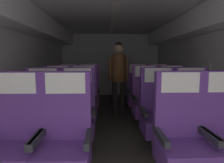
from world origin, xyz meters
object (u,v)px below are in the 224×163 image
at_px(seat_d_right_window, 138,93).
at_px(seat_c_left_aisle, 84,102).
at_px(seat_b_left_aisle, 78,115).
at_px(seat_d_left_aisle, 88,93).
at_px(seat_b_right_window, 158,114).
at_px(seat_d_right_aisle, 159,93).
at_px(seat_b_right_aisle, 192,114).
at_px(seat_a_left_aisle, 65,142).
at_px(seat_c_right_window, 146,101).
at_px(seat_a_left_window, 15,142).
at_px(seat_a_right_window, 182,140).
at_px(seat_b_left_window, 43,116).
at_px(seat_c_left_window, 58,102).
at_px(seat_c_right_aisle, 172,101).
at_px(seat_d_left_window, 68,93).
at_px(flight_attendant, 118,71).

bearing_deg(seat_d_right_window, seat_c_left_aisle, -143.90).
height_order(seat_b_left_aisle, seat_d_left_aisle, same).
relative_size(seat_b_right_window, seat_d_right_aisle, 1.00).
bearing_deg(seat_d_right_window, seat_b_right_aisle, -73.53).
bearing_deg(seat_b_right_aisle, seat_d_right_aisle, 90.47).
distance_m(seat_a_left_aisle, seat_b_right_window, 1.40).
distance_m(seat_c_left_aisle, seat_c_right_window, 1.14).
distance_m(seat_a_left_window, seat_d_left_aisle, 2.52).
relative_size(seat_a_left_window, seat_b_right_window, 1.00).
relative_size(seat_c_right_window, seat_d_right_aisle, 1.00).
distance_m(seat_b_left_aisle, seat_b_right_window, 1.13).
bearing_deg(seat_a_left_window, seat_a_left_aisle, -1.66).
height_order(seat_a_right_window, seat_d_left_aisle, same).
xyz_separation_m(seat_c_right_window, seat_d_left_aisle, (-1.13, 0.83, 0.00)).
bearing_deg(seat_a_left_window, seat_b_left_window, 90.44).
distance_m(seat_b_left_window, seat_c_left_window, 0.83).
relative_size(seat_a_left_window, seat_c_right_aisle, 1.00).
relative_size(seat_b_left_aisle, seat_d_left_aisle, 1.00).
bearing_deg(seat_d_left_window, seat_a_left_window, -90.03).
distance_m(seat_d_left_window, seat_d_left_aisle, 0.47).
height_order(seat_a_left_aisle, seat_b_left_aisle, same).
bearing_deg(seat_d_left_aisle, seat_c_left_window, -119.73).
xyz_separation_m(seat_a_left_window, seat_c_right_aisle, (2.07, 1.63, 0.00)).
bearing_deg(seat_a_left_aisle, seat_d_left_aisle, 90.09).
xyz_separation_m(seat_c_left_aisle, seat_c_right_window, (1.14, 0.00, 0.00)).
bearing_deg(seat_c_right_aisle, seat_b_right_window, -120.53).
bearing_deg(seat_a_left_aisle, seat_a_right_window, 0.64).
height_order(seat_b_left_aisle, seat_b_right_window, same).
bearing_deg(seat_c_left_aisle, seat_c_left_window, -178.62).
xyz_separation_m(seat_b_left_window, seat_d_left_aisle, (0.48, 1.67, 0.00)).
distance_m(seat_d_left_aisle, seat_d_right_window, 1.12).
xyz_separation_m(seat_a_right_window, seat_d_left_aisle, (-1.12, 2.48, 0.00)).
bearing_deg(seat_c_right_window, seat_b_right_window, -90.02).
distance_m(seat_b_right_aisle, seat_b_right_window, 0.48).
bearing_deg(seat_b_left_aisle, seat_a_left_window, -119.63).
bearing_deg(seat_b_left_window, seat_d_right_aisle, 38.77).
bearing_deg(seat_b_left_window, seat_a_right_window, -26.79).
distance_m(seat_b_right_aisle, seat_c_left_window, 2.24).
relative_size(seat_b_right_aisle, seat_d_right_window, 1.00).
relative_size(seat_c_right_aisle, seat_d_right_window, 1.00).
bearing_deg(seat_a_left_window, seat_a_right_window, -0.05).
relative_size(seat_d_left_window, flight_attendant, 0.70).
xyz_separation_m(seat_a_right_window, seat_c_left_window, (-1.60, 1.64, 0.00)).
distance_m(seat_b_right_window, seat_d_left_aisle, 2.00).
height_order(seat_c_left_aisle, seat_c_right_window, same).
bearing_deg(seat_c_right_aisle, seat_b_right_aisle, -89.56).
bearing_deg(seat_a_right_window, seat_c_left_aisle, 124.48).
height_order(seat_a_left_window, seat_c_left_window, same).
bearing_deg(seat_b_right_aisle, seat_a_left_aisle, -152.32).
distance_m(seat_b_left_window, seat_d_right_window, 2.31).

